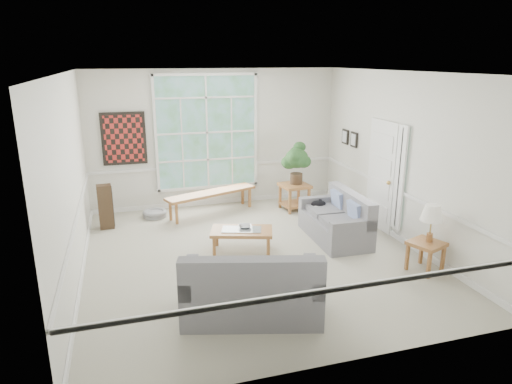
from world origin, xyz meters
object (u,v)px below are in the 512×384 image
(coffee_table, at_px, (242,240))
(loveseat_front, at_px, (252,281))
(loveseat_right, at_px, (335,216))
(end_table, at_px, (294,197))
(side_table, at_px, (425,256))

(coffee_table, bearing_deg, loveseat_front, -83.28)
(loveseat_right, relative_size, loveseat_front, 0.91)
(end_table, height_order, side_table, end_table)
(coffee_table, bearing_deg, side_table, -13.48)
(side_table, bearing_deg, loveseat_front, -171.15)
(side_table, bearing_deg, loveseat_right, 115.44)
(coffee_table, relative_size, end_table, 1.80)
(loveseat_right, height_order, coffee_table, loveseat_right)
(coffee_table, height_order, end_table, end_table)
(end_table, bearing_deg, side_table, -75.64)
(loveseat_right, bearing_deg, loveseat_front, -135.00)
(loveseat_right, xyz_separation_m, side_table, (0.77, -1.61, -0.19))
(side_table, bearing_deg, coffee_table, 148.64)
(loveseat_front, height_order, coffee_table, loveseat_front)
(coffee_table, height_order, side_table, side_table)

